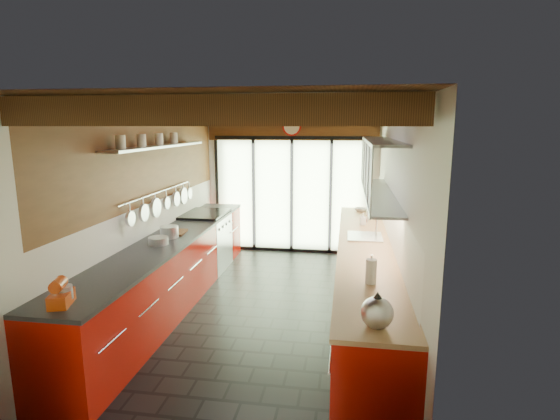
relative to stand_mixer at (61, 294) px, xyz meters
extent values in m
plane|color=black|center=(1.27, 2.24, -1.01)|extent=(5.50, 5.50, 0.00)
plane|color=silver|center=(1.27, 4.99, 0.29)|extent=(3.20, 0.00, 3.20)
plane|color=silver|center=(1.27, -0.51, 0.29)|extent=(3.20, 0.00, 3.20)
plane|color=silver|center=(-0.33, 2.24, 0.29)|extent=(0.00, 5.50, 5.50)
plane|color=silver|center=(2.87, 2.24, 0.29)|extent=(0.00, 5.50, 5.50)
plane|color=#472814|center=(1.27, 2.24, 1.59)|extent=(5.50, 5.50, 0.00)
cube|color=#593316|center=(1.27, -0.01, 1.47)|extent=(3.14, 0.14, 0.22)
cube|color=#593316|center=(1.27, 0.89, 1.47)|extent=(3.14, 0.14, 0.22)
cube|color=#593316|center=(1.27, 1.79, 1.47)|extent=(3.14, 0.14, 0.22)
cube|color=#593316|center=(1.27, 2.69, 1.47)|extent=(3.14, 0.14, 0.22)
cube|color=#593316|center=(1.27, 3.59, 1.47)|extent=(3.14, 0.14, 0.22)
cube|color=#593316|center=(1.27, 4.49, 1.47)|extent=(3.14, 0.14, 0.22)
cube|color=brown|center=(1.27, 4.95, 1.34)|extent=(3.14, 0.06, 0.50)
plane|color=brown|center=(-0.30, 2.44, 0.96)|extent=(0.00, 4.90, 4.90)
plane|color=#C6EAAD|center=(1.27, 4.98, 0.06)|extent=(2.90, 0.00, 2.90)
cube|color=black|center=(-0.18, 4.96, 0.06)|extent=(0.05, 0.04, 2.15)
cube|color=black|center=(2.72, 4.96, 0.06)|extent=(0.05, 0.04, 2.15)
cube|color=black|center=(1.27, 4.93, 0.06)|extent=(0.06, 0.05, 2.15)
cube|color=black|center=(1.27, 4.93, 1.14)|extent=(2.90, 0.05, 0.06)
cylinder|color=red|center=(1.27, 4.91, 1.34)|extent=(0.34, 0.04, 0.34)
cylinder|color=beige|center=(1.27, 4.89, 1.34)|extent=(0.28, 0.02, 0.28)
cube|color=#A30F05|center=(0.00, 2.24, -0.57)|extent=(0.65, 5.00, 0.88)
cube|color=black|center=(0.00, 2.24, -0.11)|extent=(0.68, 5.00, 0.04)
cube|color=silver|center=(0.00, 3.69, -0.57)|extent=(0.66, 0.90, 0.90)
cube|color=black|center=(0.00, 3.69, -0.08)|extent=(0.65, 0.90, 0.06)
cube|color=#A30F05|center=(2.55, 2.24, -0.57)|extent=(0.65, 5.00, 0.88)
cube|color=#AB7F53|center=(2.55, 2.24, -0.11)|extent=(0.68, 5.00, 0.04)
cube|color=white|center=(2.22, 2.64, -0.57)|extent=(0.02, 0.60, 0.84)
cube|color=silver|center=(2.55, 2.64, -0.09)|extent=(0.45, 0.52, 0.02)
cylinder|color=silver|center=(2.69, 2.64, 0.09)|extent=(0.02, 0.02, 0.34)
torus|color=silver|center=(2.63, 2.64, 0.26)|extent=(0.14, 0.02, 0.14)
plane|color=silver|center=(2.53, 2.54, 0.84)|extent=(0.00, 3.00, 3.00)
cube|color=#9EA0A5|center=(2.70, 2.54, 0.50)|extent=(0.34, 3.00, 0.03)
cube|color=#9EA0A5|center=(2.70, 2.54, 1.17)|extent=(0.34, 3.00, 0.03)
cylinder|color=silver|center=(-0.27, 2.54, 0.46)|extent=(0.02, 2.20, 0.02)
cube|color=silver|center=(-0.18, 2.44, 1.09)|extent=(0.28, 2.60, 0.03)
cylinder|color=silver|center=(-0.23, 1.64, 0.28)|extent=(0.04, 0.18, 0.18)
cylinder|color=silver|center=(-0.23, 1.99, 0.28)|extent=(0.04, 0.22, 0.22)
cylinder|color=silver|center=(-0.23, 2.34, 0.28)|extent=(0.04, 0.26, 0.26)
cylinder|color=silver|center=(-0.23, 2.69, 0.28)|extent=(0.04, 0.18, 0.18)
cylinder|color=silver|center=(-0.23, 3.04, 0.28)|extent=(0.04, 0.22, 0.22)
cylinder|color=silver|center=(-0.23, 3.34, 0.28)|extent=(0.04, 0.26, 0.26)
cylinder|color=silver|center=(-0.23, 3.59, 0.28)|extent=(0.04, 0.18, 0.18)
cube|color=#BD3C0F|center=(0.00, -0.01, -0.04)|extent=(0.22, 0.29, 0.11)
cylinder|color=#BD3C0F|center=(0.00, -0.03, 0.09)|extent=(0.15, 0.19, 0.10)
cylinder|color=silver|center=(0.00, 0.04, 0.00)|extent=(0.16, 0.16, 0.11)
cylinder|color=silver|center=(0.00, 2.21, -0.02)|extent=(0.24, 0.24, 0.15)
cylinder|color=silver|center=(0.00, 1.87, -0.05)|extent=(0.28, 0.28, 0.09)
cube|color=brown|center=(0.00, 2.44, -0.08)|extent=(0.27, 0.36, 0.03)
sphere|color=silver|center=(2.54, -0.01, 0.03)|extent=(0.31, 0.31, 0.24)
cone|color=black|center=(2.54, -0.01, 0.16)|extent=(0.11, 0.11, 0.07)
cylinder|color=silver|center=(2.54, 0.12, 0.04)|extent=(0.06, 0.09, 0.05)
cylinder|color=white|center=(2.54, 0.89, 0.02)|extent=(0.13, 0.13, 0.23)
cylinder|color=silver|center=(2.54, 0.89, 0.16)|extent=(0.03, 0.03, 0.04)
imported|color=silver|center=(2.54, 3.36, 0.00)|extent=(0.09, 0.09, 0.18)
imported|color=silver|center=(2.54, 4.43, -0.07)|extent=(0.28, 0.28, 0.05)
camera|label=1|loc=(2.30, -3.07, 1.37)|focal=28.00mm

